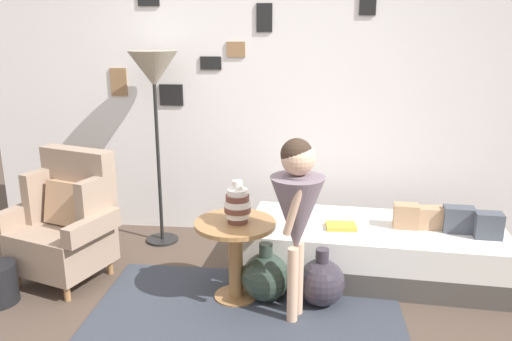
{
  "coord_description": "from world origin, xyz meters",
  "views": [
    {
      "loc": [
        0.52,
        -2.59,
        1.85
      ],
      "look_at": [
        0.15,
        0.95,
        0.85
      ],
      "focal_mm": 36.06,
      "sensor_mm": 36.0,
      "label": 1
    }
  ],
  "objects_px": {
    "daybed": "(374,250)",
    "demijohn_near": "(266,277)",
    "person_child": "(297,206)",
    "armchair": "(67,222)",
    "side_table": "(235,244)",
    "demijohn_far": "(321,282)",
    "floor_lamp": "(154,77)",
    "vase_striped": "(238,205)",
    "book_on_daybed": "(341,226)"
  },
  "relations": [
    {
      "from": "daybed",
      "to": "demijohn_near",
      "type": "relative_size",
      "value": 4.62
    },
    {
      "from": "daybed",
      "to": "person_child",
      "type": "bearing_deg",
      "value": -130.47
    },
    {
      "from": "armchair",
      "to": "side_table",
      "type": "bearing_deg",
      "value": -8.43
    },
    {
      "from": "side_table",
      "to": "demijohn_near",
      "type": "relative_size",
      "value": 1.35
    },
    {
      "from": "armchair",
      "to": "daybed",
      "type": "xyz_separation_m",
      "value": [
        2.3,
        0.27,
        -0.24
      ]
    },
    {
      "from": "armchair",
      "to": "demijohn_far",
      "type": "distance_m",
      "value": 1.92
    },
    {
      "from": "armchair",
      "to": "floor_lamp",
      "type": "bearing_deg",
      "value": 55.78
    },
    {
      "from": "vase_striped",
      "to": "armchair",
      "type": "bearing_deg",
      "value": 171.38
    },
    {
      "from": "floor_lamp",
      "to": "person_child",
      "type": "xyz_separation_m",
      "value": [
        1.22,
        -1.15,
        -0.67
      ]
    },
    {
      "from": "vase_striped",
      "to": "floor_lamp",
      "type": "distance_m",
      "value": 1.45
    },
    {
      "from": "person_child",
      "to": "book_on_daybed",
      "type": "bearing_deg",
      "value": 62.3
    },
    {
      "from": "book_on_daybed",
      "to": "demijohn_far",
      "type": "height_order",
      "value": "book_on_daybed"
    },
    {
      "from": "side_table",
      "to": "book_on_daybed",
      "type": "xyz_separation_m",
      "value": [
        0.74,
        0.39,
        0.01
      ]
    },
    {
      "from": "book_on_daybed",
      "to": "demijohn_far",
      "type": "xyz_separation_m",
      "value": [
        -0.15,
        -0.42,
        -0.25
      ]
    },
    {
      "from": "daybed",
      "to": "side_table",
      "type": "height_order",
      "value": "side_table"
    },
    {
      "from": "vase_striped",
      "to": "side_table",
      "type": "bearing_deg",
      "value": 159.16
    },
    {
      "from": "armchair",
      "to": "demijohn_near",
      "type": "distance_m",
      "value": 1.54
    },
    {
      "from": "demijohn_near",
      "to": "person_child",
      "type": "bearing_deg",
      "value": -45.9
    },
    {
      "from": "vase_striped",
      "to": "daybed",
      "type": "bearing_deg",
      "value": 25.55
    },
    {
      "from": "daybed",
      "to": "demijohn_far",
      "type": "bearing_deg",
      "value": -129.77
    },
    {
      "from": "armchair",
      "to": "demijohn_near",
      "type": "xyz_separation_m",
      "value": [
        1.51,
        -0.2,
        -0.27
      ]
    },
    {
      "from": "armchair",
      "to": "side_table",
      "type": "relative_size",
      "value": 1.7
    },
    {
      "from": "floor_lamp",
      "to": "demijohn_far",
      "type": "bearing_deg",
      "value": -34.51
    },
    {
      "from": "armchair",
      "to": "book_on_daybed",
      "type": "bearing_deg",
      "value": 5.51
    },
    {
      "from": "book_on_daybed",
      "to": "floor_lamp",
      "type": "bearing_deg",
      "value": 160.66
    },
    {
      "from": "demijohn_far",
      "to": "person_child",
      "type": "bearing_deg",
      "value": -132.21
    },
    {
      "from": "side_table",
      "to": "demijohn_far",
      "type": "height_order",
      "value": "side_table"
    },
    {
      "from": "demijohn_near",
      "to": "demijohn_far",
      "type": "relative_size",
      "value": 1.03
    },
    {
      "from": "armchair",
      "to": "person_child",
      "type": "distance_m",
      "value": 1.8
    },
    {
      "from": "demijohn_far",
      "to": "daybed",
      "type": "bearing_deg",
      "value": 50.23
    },
    {
      "from": "floor_lamp",
      "to": "demijohn_near",
      "type": "xyz_separation_m",
      "value": [
        1.01,
        -0.93,
        -1.28
      ]
    },
    {
      "from": "vase_striped",
      "to": "demijohn_near",
      "type": "distance_m",
      "value": 0.56
    },
    {
      "from": "book_on_daybed",
      "to": "demijohn_near",
      "type": "height_order",
      "value": "book_on_daybed"
    },
    {
      "from": "side_table",
      "to": "person_child",
      "type": "xyz_separation_m",
      "value": [
        0.42,
        -0.22,
        0.37
      ]
    },
    {
      "from": "side_table",
      "to": "demijohn_near",
      "type": "distance_m",
      "value": 0.31
    },
    {
      "from": "person_child",
      "to": "demijohn_near",
      "type": "xyz_separation_m",
      "value": [
        -0.21,
        0.22,
        -0.6
      ]
    },
    {
      "from": "side_table",
      "to": "vase_striped",
      "type": "relative_size",
      "value": 1.94
    },
    {
      "from": "daybed",
      "to": "book_on_daybed",
      "type": "xyz_separation_m",
      "value": [
        -0.26,
        -0.07,
        0.22
      ]
    },
    {
      "from": "person_child",
      "to": "demijohn_far",
      "type": "distance_m",
      "value": 0.66
    },
    {
      "from": "side_table",
      "to": "person_child",
      "type": "height_order",
      "value": "person_child"
    },
    {
      "from": "daybed",
      "to": "armchair",
      "type": "bearing_deg",
      "value": -173.29
    },
    {
      "from": "floor_lamp",
      "to": "armchair",
      "type": "bearing_deg",
      "value": -124.22
    },
    {
      "from": "floor_lamp",
      "to": "person_child",
      "type": "height_order",
      "value": "floor_lamp"
    },
    {
      "from": "armchair",
      "to": "daybed",
      "type": "distance_m",
      "value": 2.33
    },
    {
      "from": "armchair",
      "to": "book_on_daybed",
      "type": "relative_size",
      "value": 4.41
    },
    {
      "from": "daybed",
      "to": "floor_lamp",
      "type": "distance_m",
      "value": 2.24
    },
    {
      "from": "floor_lamp",
      "to": "daybed",
      "type": "bearing_deg",
      "value": -14.5
    },
    {
      "from": "side_table",
      "to": "floor_lamp",
      "type": "height_order",
      "value": "floor_lamp"
    },
    {
      "from": "side_table",
      "to": "floor_lamp",
      "type": "relative_size",
      "value": 0.34
    },
    {
      "from": "book_on_daybed",
      "to": "armchair",
      "type": "bearing_deg",
      "value": -174.49
    }
  ]
}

